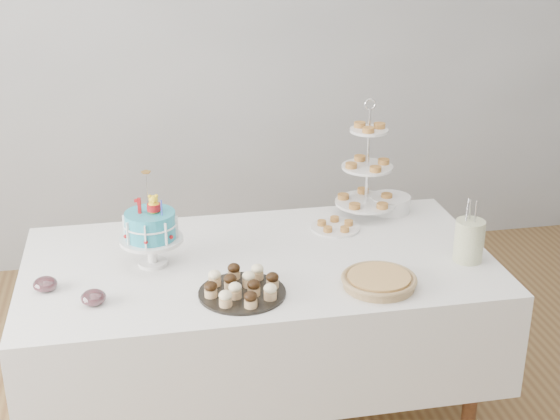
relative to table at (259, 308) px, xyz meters
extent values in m
cube|color=gray|center=(0.00, 1.70, 0.81)|extent=(5.00, 0.04, 2.70)
cube|color=silver|center=(0.00, 0.00, 0.00)|extent=(1.92, 1.02, 0.45)
cylinder|color=brown|center=(0.82, -0.37, -0.21)|extent=(0.06, 0.06, 0.67)
cylinder|color=brown|center=(-0.82, 0.37, -0.21)|extent=(0.06, 0.06, 0.67)
cylinder|color=brown|center=(0.82, 0.37, -0.21)|extent=(0.06, 0.06, 0.67)
cylinder|color=teal|center=(-0.43, 0.04, 0.40)|extent=(0.20, 0.20, 0.11)
torus|color=white|center=(-0.43, 0.04, 0.41)|extent=(0.21, 0.21, 0.01)
cube|color=#AA1215|center=(-0.47, 0.03, 0.49)|extent=(0.02, 0.02, 0.06)
cylinder|color=blue|center=(-0.38, 0.00, 0.49)|extent=(0.01, 0.01, 0.06)
cylinder|color=silver|center=(-0.43, 0.06, 0.53)|extent=(0.00, 0.00, 0.16)
cylinder|color=gold|center=(-0.43, 0.06, 0.62)|extent=(0.04, 0.04, 0.01)
cylinder|color=black|center=(-0.11, -0.28, 0.23)|extent=(0.33, 0.33, 0.01)
ellipsoid|color=black|center=(-0.18, -0.28, 0.28)|extent=(0.05, 0.05, 0.04)
ellipsoid|color=#F8EBC0|center=(-0.05, -0.28, 0.28)|extent=(0.05, 0.05, 0.04)
cylinder|color=tan|center=(0.41, -0.32, 0.24)|extent=(0.27, 0.27, 0.03)
cylinder|color=#AD7443|center=(0.41, -0.32, 0.26)|extent=(0.24, 0.24, 0.02)
torus|color=tan|center=(0.41, -0.32, 0.26)|extent=(0.29, 0.29, 0.02)
cylinder|color=silver|center=(0.57, 0.38, 0.48)|extent=(0.01, 0.01, 0.51)
cylinder|color=white|center=(0.57, 0.38, 0.29)|extent=(0.29, 0.29, 0.01)
cylinder|color=white|center=(0.57, 0.38, 0.46)|extent=(0.24, 0.24, 0.01)
cylinder|color=white|center=(0.57, 0.38, 0.64)|extent=(0.17, 0.17, 0.01)
torus|color=silver|center=(0.57, 0.38, 0.76)|extent=(0.05, 0.01, 0.05)
cylinder|color=white|center=(0.70, 0.40, 0.26)|extent=(0.19, 0.19, 0.07)
cylinder|color=white|center=(0.39, 0.24, 0.23)|extent=(0.22, 0.22, 0.01)
ellipsoid|color=silver|center=(-0.66, -0.25, 0.25)|extent=(0.09, 0.09, 0.06)
cylinder|color=#550712|center=(-0.66, -0.25, 0.25)|extent=(0.06, 0.06, 0.03)
ellipsoid|color=silver|center=(-0.84, -0.11, 0.25)|extent=(0.09, 0.09, 0.05)
cylinder|color=#550712|center=(-0.84, -0.11, 0.25)|extent=(0.06, 0.06, 0.03)
cylinder|color=white|center=(0.84, -0.17, 0.31)|extent=(0.12, 0.12, 0.17)
cylinder|color=white|center=(0.90, -0.17, 0.33)|extent=(0.01, 0.01, 0.09)
camera|label=1|loc=(-0.46, -2.85, 1.64)|focal=50.00mm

